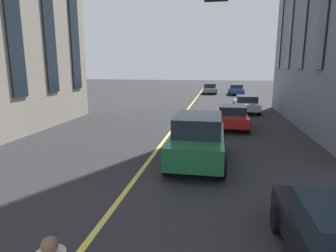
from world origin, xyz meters
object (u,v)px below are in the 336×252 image
Objects in this scene: car_grey_parked_b at (210,89)px; car_silver_far at (246,104)px; car_blue_mid at (236,89)px; car_red_oncoming at (232,116)px; car_green_trailing at (198,138)px.

car_silver_far is at bearing -167.66° from car_grey_parked_b.
car_blue_mid and car_red_oncoming have the same top height.
car_silver_far is at bearing 180.00° from car_blue_mid.
car_grey_parked_b reaches higher than car_red_oncoming.
car_red_oncoming is at bearing 176.22° from car_blue_mid.
car_grey_parked_b is (15.87, 3.47, -0.00)m from car_silver_far.
car_green_trailing is 13.64m from car_silver_far.
car_silver_far is 1.13× the size of car_grey_parked_b.
car_blue_mid is 3.53m from car_grey_parked_b.
car_green_trailing is at bearing -179.03° from car_grey_parked_b.
car_red_oncoming is 1.13× the size of car_grey_parked_b.
car_grey_parked_b is at bearing 79.54° from car_blue_mid.
car_silver_far is at bearing -12.60° from car_green_trailing.
car_blue_mid is 0.94× the size of car_green_trailing.
car_grey_parked_b is at bearing 12.34° from car_silver_far.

